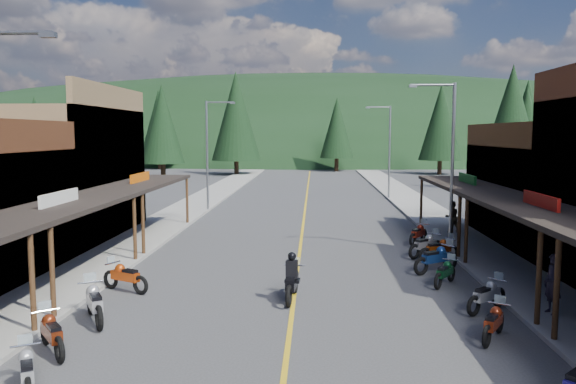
# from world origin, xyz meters

# --- Properties ---
(ground) EXTENTS (220.00, 220.00, 0.00)m
(ground) POSITION_xyz_m (0.00, 0.00, 0.00)
(ground) COLOR #38383A
(ground) RESTS_ON ground
(centerline) EXTENTS (0.15, 90.00, 0.01)m
(centerline) POSITION_xyz_m (0.00, 20.00, 0.01)
(centerline) COLOR gold
(centerline) RESTS_ON ground
(sidewalk_west) EXTENTS (3.40, 94.00, 0.15)m
(sidewalk_west) POSITION_xyz_m (-8.70, 20.00, 0.07)
(sidewalk_west) COLOR gray
(sidewalk_west) RESTS_ON ground
(sidewalk_east) EXTENTS (3.40, 94.00, 0.15)m
(sidewalk_east) POSITION_xyz_m (8.70, 20.00, 0.07)
(sidewalk_east) COLOR gray
(sidewalk_east) RESTS_ON ground
(shop_west_3) EXTENTS (10.90, 10.20, 8.20)m
(shop_west_3) POSITION_xyz_m (-13.78, 11.30, 3.52)
(shop_west_3) COLOR brown
(shop_west_3) RESTS_ON ground
(shop_east_3) EXTENTS (10.90, 10.20, 6.20)m
(shop_east_3) POSITION_xyz_m (13.75, 11.30, 2.53)
(shop_east_3) COLOR #4C2D16
(shop_east_3) RESTS_ON ground
(streetlight_1) EXTENTS (2.16, 0.18, 8.00)m
(streetlight_1) POSITION_xyz_m (-6.95, 22.00, 4.46)
(streetlight_1) COLOR gray
(streetlight_1) RESTS_ON ground
(streetlight_2) EXTENTS (2.16, 0.18, 8.00)m
(streetlight_2) POSITION_xyz_m (6.95, 8.00, 4.46)
(streetlight_2) COLOR gray
(streetlight_2) RESTS_ON ground
(streetlight_3) EXTENTS (2.16, 0.18, 8.00)m
(streetlight_3) POSITION_xyz_m (6.95, 30.00, 4.46)
(streetlight_3) COLOR gray
(streetlight_3) RESTS_ON ground
(ridge_hill) EXTENTS (310.00, 140.00, 60.00)m
(ridge_hill) POSITION_xyz_m (0.00, 135.00, 0.00)
(ridge_hill) COLOR black
(ridge_hill) RESTS_ON ground
(pine_0) EXTENTS (5.04, 5.04, 11.00)m
(pine_0) POSITION_xyz_m (-40.00, 62.00, 6.48)
(pine_0) COLOR black
(pine_0) RESTS_ON ground
(pine_1) EXTENTS (5.88, 5.88, 12.50)m
(pine_1) POSITION_xyz_m (-24.00, 70.00, 7.24)
(pine_1) COLOR black
(pine_1) RESTS_ON ground
(pine_2) EXTENTS (6.72, 6.72, 14.00)m
(pine_2) POSITION_xyz_m (-10.00, 58.00, 7.99)
(pine_2) COLOR black
(pine_2) RESTS_ON ground
(pine_3) EXTENTS (5.04, 5.04, 11.00)m
(pine_3) POSITION_xyz_m (4.00, 66.00, 6.48)
(pine_3) COLOR black
(pine_3) RESTS_ON ground
(pine_4) EXTENTS (5.88, 5.88, 12.50)m
(pine_4) POSITION_xyz_m (18.00, 60.00, 7.24)
(pine_4) COLOR black
(pine_4) RESTS_ON ground
(pine_5) EXTENTS (6.72, 6.72, 14.00)m
(pine_5) POSITION_xyz_m (34.00, 72.00, 7.99)
(pine_5) COLOR black
(pine_5) RESTS_ON ground
(pine_7) EXTENTS (5.88, 5.88, 12.50)m
(pine_7) POSITION_xyz_m (-32.00, 76.00, 7.24)
(pine_7) COLOR black
(pine_7) RESTS_ON ground
(pine_8) EXTENTS (4.48, 4.48, 10.00)m
(pine_8) POSITION_xyz_m (-22.00, 40.00, 5.98)
(pine_8) COLOR black
(pine_8) RESTS_ON ground
(pine_9) EXTENTS (4.93, 4.93, 10.80)m
(pine_9) POSITION_xyz_m (24.00, 45.00, 6.38)
(pine_9) COLOR black
(pine_9) RESTS_ON ground
(pine_10) EXTENTS (5.38, 5.38, 11.60)m
(pine_10) POSITION_xyz_m (-18.00, 50.00, 6.78)
(pine_10) COLOR black
(pine_10) RESTS_ON ground
(pine_11) EXTENTS (5.82, 5.82, 12.40)m
(pine_11) POSITION_xyz_m (20.00, 38.00, 7.19)
(pine_11) COLOR black
(pine_11) RESTS_ON ground
(bike_west_5) EXTENTS (1.50, 2.00, 1.10)m
(bike_west_5) POSITION_xyz_m (-5.58, -6.89, 0.55)
(bike_west_5) COLOR #A6A7AC
(bike_west_5) RESTS_ON ground
(bike_west_6) EXTENTS (1.86, 2.08, 1.20)m
(bike_west_6) POSITION_xyz_m (-6.07, -4.70, 0.60)
(bike_west_6) COLOR #61200D
(bike_west_6) RESTS_ON ground
(bike_west_7) EXTENTS (1.83, 2.40, 1.33)m
(bike_west_7) POSITION_xyz_m (-5.91, -2.27, 0.66)
(bike_west_7) COLOR #A5A4A9
(bike_west_7) RESTS_ON ground
(bike_west_8) EXTENTS (2.19, 1.61, 1.20)m
(bike_west_8) POSITION_xyz_m (-6.10, 1.03, 0.60)
(bike_west_8) COLOR #B53C0C
(bike_west_8) RESTS_ON ground
(bike_east_6) EXTENTS (1.54, 1.96, 1.09)m
(bike_east_6) POSITION_xyz_m (5.64, -3.19, 0.55)
(bike_east_6) COLOR maroon
(bike_east_6) RESTS_ON ground
(bike_east_7) EXTENTS (1.97, 1.86, 1.16)m
(bike_east_7) POSITION_xyz_m (6.21, -0.68, 0.58)
(bike_east_7) COLOR #9C9DA1
(bike_east_7) RESTS_ON ground
(bike_east_8) EXTENTS (1.58, 1.94, 1.09)m
(bike_east_8) POSITION_xyz_m (5.59, 2.39, 0.54)
(bike_east_8) COLOR #0A361A
(bike_east_8) RESTS_ON ground
(bike_east_9) EXTENTS (2.33, 1.89, 1.31)m
(bike_east_9) POSITION_xyz_m (5.66, 4.31, 0.65)
(bike_east_9) COLOR navy
(bike_east_9) RESTS_ON ground
(bike_east_10) EXTENTS (2.17, 1.56, 1.19)m
(bike_east_10) POSITION_xyz_m (6.24, 6.43, 0.59)
(bike_east_10) COLOR #A1390B
(bike_east_10) RESTS_ON ground
(bike_east_11) EXTENTS (2.14, 1.96, 1.25)m
(bike_east_11) POSITION_xyz_m (5.82, 7.25, 0.62)
(bike_east_11) COLOR gray
(bike_east_11) RESTS_ON ground
(bike_east_12) EXTENTS (1.71, 2.15, 1.20)m
(bike_east_12) POSITION_xyz_m (6.04, 10.29, 0.60)
(bike_east_12) COLOR maroon
(bike_east_12) RESTS_ON ground
(rider_on_bike) EXTENTS (0.96, 2.34, 1.74)m
(rider_on_bike) POSITION_xyz_m (-0.05, 0.26, 0.70)
(rider_on_bike) COLOR black
(rider_on_bike) RESTS_ON ground
(pedestrian_east_a) EXTENTS (0.61, 0.78, 1.88)m
(pedestrian_east_a) POSITION_xyz_m (8.03, -1.22, 1.09)
(pedestrian_east_a) COLOR #231D2C
(pedestrian_east_a) RESTS_ON sidewalk_east
(pedestrian_east_b) EXTENTS (0.98, 0.80, 1.76)m
(pedestrian_east_b) POSITION_xyz_m (8.39, 13.07, 1.03)
(pedestrian_east_b) COLOR brown
(pedestrian_east_b) RESTS_ON sidewalk_east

